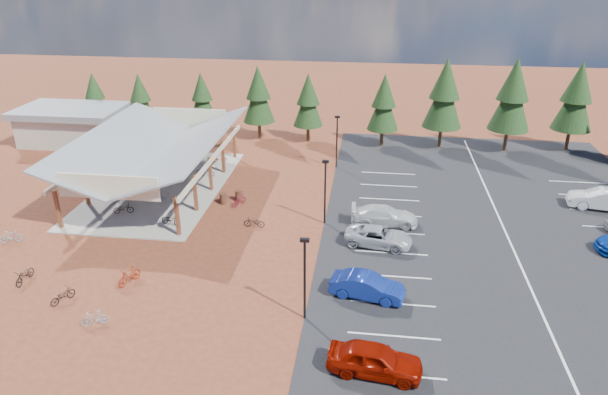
% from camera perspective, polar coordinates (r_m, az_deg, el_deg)
% --- Properties ---
extents(ground, '(140.00, 140.00, 0.00)m').
position_cam_1_polar(ground, '(40.64, -5.15, -3.56)').
color(ground, '#5B2718').
rests_on(ground, ground).
extents(asphalt_lot, '(27.00, 44.00, 0.04)m').
position_cam_1_polar(asphalt_lot, '(43.69, 20.24, -2.96)').
color(asphalt_lot, black).
rests_on(asphalt_lot, ground).
extents(concrete_pad, '(10.60, 18.60, 0.10)m').
position_cam_1_polar(concrete_pad, '(49.53, -14.81, 1.04)').
color(concrete_pad, gray).
rests_on(concrete_pad, ground).
extents(bike_pavilion, '(11.65, 19.40, 4.97)m').
position_cam_1_polar(bike_pavilion, '(48.22, -15.28, 5.17)').
color(bike_pavilion, '#5A3319').
rests_on(bike_pavilion, concrete_pad).
extents(outbuilding, '(11.00, 7.00, 3.90)m').
position_cam_1_polar(outbuilding, '(64.30, -23.19, 7.08)').
color(outbuilding, '#ADA593').
rests_on(outbuilding, ground).
extents(lamp_post_0, '(0.50, 0.25, 5.14)m').
position_cam_1_polar(lamp_post_0, '(29.84, 0.07, -8.00)').
color(lamp_post_0, black).
rests_on(lamp_post_0, ground).
extents(lamp_post_1, '(0.50, 0.25, 5.14)m').
position_cam_1_polar(lamp_post_1, '(40.44, 2.23, 1.05)').
color(lamp_post_1, black).
rests_on(lamp_post_1, ground).
extents(lamp_post_2, '(0.50, 0.25, 5.14)m').
position_cam_1_polar(lamp_post_2, '(51.65, 3.48, 6.26)').
color(lamp_post_2, black).
rests_on(lamp_post_2, ground).
extents(trash_bin_0, '(0.60, 0.60, 0.90)m').
position_cam_1_polar(trash_bin_0, '(45.24, -8.50, -0.09)').
color(trash_bin_0, '#49291A').
rests_on(trash_bin_0, ground).
extents(trash_bin_1, '(0.60, 0.60, 0.90)m').
position_cam_1_polar(trash_bin_1, '(45.62, -6.89, 0.22)').
color(trash_bin_1, '#49291A').
rests_on(trash_bin_1, ground).
extents(pine_0, '(2.88, 2.88, 6.71)m').
position_cam_1_polar(pine_0, '(67.54, -21.16, 9.99)').
color(pine_0, '#382314').
rests_on(pine_0, ground).
extents(pine_1, '(2.97, 2.97, 6.91)m').
position_cam_1_polar(pine_1, '(64.22, -16.85, 10.02)').
color(pine_1, '#382314').
rests_on(pine_1, ground).
extents(pine_2, '(3.01, 3.01, 7.00)m').
position_cam_1_polar(pine_2, '(62.74, -10.70, 10.37)').
color(pine_2, '#382314').
rests_on(pine_2, ground).
extents(pine_3, '(3.48, 3.48, 8.10)m').
position_cam_1_polar(pine_3, '(60.00, -4.82, 10.73)').
color(pine_3, '#382314').
rests_on(pine_3, ground).
extents(pine_4, '(3.21, 3.21, 7.47)m').
position_cam_1_polar(pine_4, '(58.91, 0.44, 10.17)').
color(pine_4, '#382314').
rests_on(pine_4, ground).
extents(pine_5, '(3.32, 3.32, 7.73)m').
position_cam_1_polar(pine_5, '(57.92, 8.40, 9.84)').
color(pine_5, '#382314').
rests_on(pine_5, ground).
extents(pine_6, '(4.05, 4.05, 9.45)m').
position_cam_1_polar(pine_6, '(58.43, 14.58, 10.51)').
color(pine_6, '#382314').
rests_on(pine_6, ground).
extents(pine_7, '(4.15, 4.15, 9.67)m').
position_cam_1_polar(pine_7, '(59.35, 21.12, 10.02)').
color(pine_7, '#382314').
rests_on(pine_7, ground).
extents(pine_8, '(3.97, 3.97, 9.25)m').
position_cam_1_polar(pine_8, '(62.36, 26.76, 9.44)').
color(pine_8, '#382314').
rests_on(pine_8, ground).
extents(bike_0, '(1.66, 0.95, 0.82)m').
position_cam_1_polar(bike_0, '(45.16, -18.48, -1.10)').
color(bike_0, black).
rests_on(bike_0, concrete_pad).
extents(bike_1, '(1.65, 0.86, 0.95)m').
position_cam_1_polar(bike_1, '(47.82, -19.05, 0.33)').
color(bike_1, '#A0A3A8').
rests_on(bike_1, concrete_pad).
extents(bike_2, '(1.94, 0.99, 0.97)m').
position_cam_1_polar(bike_2, '(51.83, -17.45, 2.41)').
color(bike_2, '#104C9B').
rests_on(bike_2, concrete_pad).
extents(bike_3, '(1.52, 0.45, 0.91)m').
position_cam_1_polar(bike_3, '(54.85, -15.33, 3.83)').
color(bike_3, maroon).
rests_on(bike_3, concrete_pad).
extents(bike_4, '(1.77, 0.99, 0.88)m').
position_cam_1_polar(bike_4, '(42.19, -13.83, -2.30)').
color(bike_4, black).
rests_on(bike_4, concrete_pad).
extents(bike_5, '(1.57, 0.52, 0.93)m').
position_cam_1_polar(bike_5, '(46.17, -14.39, 0.05)').
color(bike_5, gray).
rests_on(bike_5, concrete_pad).
extents(bike_6, '(1.83, 0.84, 0.93)m').
position_cam_1_polar(bike_6, '(50.93, -10.30, 2.75)').
color(bike_6, navy).
rests_on(bike_6, concrete_pad).
extents(bike_7, '(1.56, 0.58, 0.92)m').
position_cam_1_polar(bike_7, '(54.02, -8.96, 4.11)').
color(bike_7, maroon).
rests_on(bike_7, concrete_pad).
extents(bike_8, '(0.64, 1.83, 0.96)m').
position_cam_1_polar(bike_8, '(38.59, -27.33, -7.26)').
color(bike_8, black).
rests_on(bike_8, ground).
extents(bike_9, '(1.64, 1.04, 0.96)m').
position_cam_1_polar(bike_9, '(44.02, -28.47, -3.65)').
color(bike_9, gray).
rests_on(bike_9, ground).
extents(bike_11, '(1.18, 1.91, 1.11)m').
position_cam_1_polar(bike_11, '(35.87, -17.93, -7.83)').
color(bike_11, maroon).
rests_on(bike_11, ground).
extents(bike_12, '(1.24, 1.72, 0.86)m').
position_cam_1_polar(bike_12, '(35.59, -24.08, -9.40)').
color(bike_12, black).
rests_on(bike_12, ground).
extents(bike_13, '(1.57, 0.98, 0.91)m').
position_cam_1_polar(bike_13, '(32.88, -21.14, -11.76)').
color(bike_13, '#92949A').
rests_on(bike_13, ground).
extents(bike_15, '(1.12, 1.61, 0.95)m').
position_cam_1_polar(bike_15, '(44.66, -6.81, -0.28)').
color(bike_15, maroon).
rests_on(bike_15, ground).
extents(bike_16, '(1.60, 0.56, 0.84)m').
position_cam_1_polar(bike_16, '(41.04, -5.28, -2.61)').
color(bike_16, black).
rests_on(bike_16, ground).
extents(car_0, '(4.83, 2.39, 1.58)m').
position_cam_1_polar(car_0, '(27.79, 7.47, -16.55)').
color(car_0, '#7B0D01').
rests_on(car_0, asphalt_lot).
extents(car_1, '(4.66, 2.36, 1.47)m').
position_cam_1_polar(car_1, '(32.99, 6.67, -9.27)').
color(car_1, navy).
rests_on(car_1, asphalt_lot).
extents(car_2, '(5.03, 2.90, 1.32)m').
position_cam_1_polar(car_2, '(38.64, 7.86, -4.09)').
color(car_2, '#A8A9AF').
rests_on(car_2, asphalt_lot).
extents(car_3, '(5.09, 2.23, 1.45)m').
position_cam_1_polar(car_3, '(41.55, 8.46, -1.90)').
color(car_3, silver).
rests_on(car_3, asphalt_lot).
extents(car_9, '(5.22, 2.50, 1.65)m').
position_cam_1_polar(car_9, '(49.76, 28.82, -0.15)').
color(car_9, silver).
rests_on(car_9, asphalt_lot).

